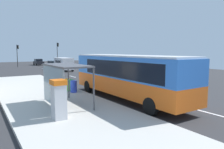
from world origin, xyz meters
name	(u,v)px	position (x,y,z in m)	size (l,w,h in m)	color
ground_plane	(71,77)	(0.00, 14.00, -0.02)	(56.00, 92.00, 0.04)	#2D2D30
sidewalk_platform	(50,99)	(-6.40, 2.00, 0.09)	(6.20, 30.00, 0.18)	beige
lane_stripe_seg_0	(207,112)	(0.25, -6.00, 0.01)	(0.16, 2.20, 0.01)	silver
lane_stripe_seg_1	(147,97)	(0.25, -1.00, 0.01)	(0.16, 2.20, 0.01)	silver
lane_stripe_seg_2	(112,87)	(0.25, 4.00, 0.01)	(0.16, 2.20, 0.01)	silver
lane_stripe_seg_3	(89,81)	(0.25, 9.00, 0.01)	(0.16, 2.20, 0.01)	silver
lane_stripe_seg_4	(72,77)	(0.25, 14.00, 0.01)	(0.16, 2.20, 0.01)	silver
lane_stripe_seg_5	(60,73)	(0.25, 19.00, 0.01)	(0.16, 2.20, 0.01)	silver
lane_stripe_seg_6	(51,71)	(0.25, 24.00, 0.01)	(0.16, 2.20, 0.01)	silver
lane_stripe_seg_7	(43,69)	(0.25, 29.00, 0.01)	(0.16, 2.20, 0.01)	silver
bus	(126,74)	(-1.71, -0.88, 1.84)	(2.56, 11.02, 3.21)	orange
white_van	(64,63)	(2.20, 22.69, 1.34)	(2.22, 5.28, 2.30)	silver
sedan_near	(38,62)	(2.30, 40.91, 0.79)	(1.97, 4.46, 1.52)	black
sedan_far	(54,64)	(2.30, 28.74, 0.79)	(1.96, 4.46, 1.52)	#195933
ticket_machine	(59,99)	(-7.39, -2.96, 1.17)	(0.66, 0.76, 1.94)	silver
recycling_bin_blue	(74,86)	(-4.20, 2.86, 0.66)	(0.52, 0.52, 0.95)	blue
recycling_bin_green	(70,85)	(-4.20, 3.56, 0.66)	(0.52, 0.52, 0.95)	green
recycling_bin_orange	(67,84)	(-4.20, 4.26, 0.66)	(0.52, 0.52, 0.95)	orange
traffic_light_near_side	(58,51)	(5.49, 35.58, 3.60)	(0.49, 0.28, 5.45)	#2D2D2D
traffic_light_far_side	(18,52)	(-3.10, 36.38, 3.23)	(0.49, 0.28, 4.84)	#2D2D2D
bus_shelter	(62,75)	(-6.41, -0.68, 2.10)	(1.80, 4.00, 2.50)	#4C4C51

